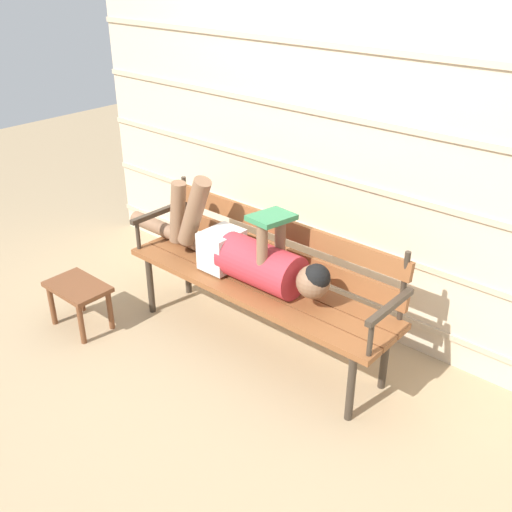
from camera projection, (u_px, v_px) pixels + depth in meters
The scene contains 5 objects.
ground_plane at pixel (238, 358), 3.67m from camera, with size 12.00×12.00×0.00m, color tan.
house_siding at pixel (326, 144), 3.68m from camera, with size 4.14×0.08×2.34m.
park_bench at pixel (263, 272), 3.59m from camera, with size 1.83×0.46×0.87m.
reclining_person at pixel (243, 253), 3.55m from camera, with size 1.72×0.27×0.59m.
footstool at pixel (78, 293), 3.86m from camera, with size 0.42×0.27×0.32m.
Camera 1 is at (2.03, -2.16, 2.25)m, focal length 41.73 mm.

